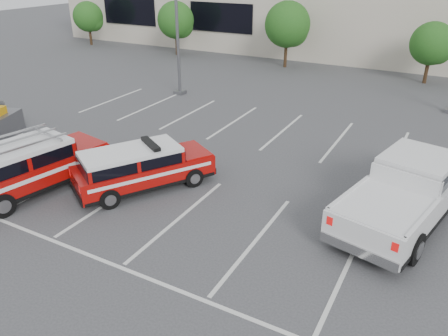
# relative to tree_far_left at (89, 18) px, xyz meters

# --- Properties ---
(ground) EXTENTS (120.00, 120.00, 0.00)m
(ground) POSITION_rel_tree_far_left_xyz_m (24.91, -22.05, -2.50)
(ground) COLOR #3C3C3F
(ground) RESTS_ON ground
(stall_markings) EXTENTS (23.00, 15.00, 0.01)m
(stall_markings) POSITION_rel_tree_far_left_xyz_m (24.91, -17.55, -2.50)
(stall_markings) COLOR silver
(stall_markings) RESTS_ON ground
(tree_far_left) EXTENTS (2.77, 2.77, 3.99)m
(tree_far_left) POSITION_rel_tree_far_left_xyz_m (0.00, 0.00, 0.00)
(tree_far_left) COLOR #3F2B19
(tree_far_left) RESTS_ON ground
(tree_left) EXTENTS (3.07, 3.07, 4.42)m
(tree_left) POSITION_rel_tree_far_left_xyz_m (10.00, 0.00, 0.27)
(tree_left) COLOR #3F2B19
(tree_left) RESTS_ON ground
(tree_mid_left) EXTENTS (3.37, 3.37, 4.85)m
(tree_mid_left) POSITION_rel_tree_far_left_xyz_m (20.00, 0.00, 0.54)
(tree_mid_left) COLOR #3F2B19
(tree_mid_left) RESTS_ON ground
(tree_mid_right) EXTENTS (2.77, 2.77, 3.99)m
(tree_mid_right) POSITION_rel_tree_far_left_xyz_m (30.00, 0.00, 0.00)
(tree_mid_right) COLOR #3F2B19
(tree_mid_right) RESTS_ON ground
(light_pole_left) EXTENTS (0.90, 0.60, 10.24)m
(light_pole_left) POSITION_rel_tree_far_left_xyz_m (16.91, -10.05, 2.68)
(light_pole_left) COLOR #59595E
(light_pole_left) RESTS_ON ground
(fire_chief_suv) EXTENTS (4.07, 5.10, 1.72)m
(fire_chief_suv) POSITION_rel_tree_far_left_xyz_m (22.58, -20.93, -1.80)
(fire_chief_suv) COLOR #990A07
(fire_chief_suv) RESTS_ON ground
(white_pickup) EXTENTS (3.68, 6.95, 2.03)m
(white_pickup) POSITION_rel_tree_far_left_xyz_m (31.26, -18.51, -1.69)
(white_pickup) COLOR silver
(white_pickup) RESTS_ON ground
(ladder_suv) EXTENTS (3.01, 5.51, 2.06)m
(ladder_suv) POSITION_rel_tree_far_left_xyz_m (19.21, -22.96, -1.68)
(ladder_suv) COLOR #990A07
(ladder_suv) RESTS_ON ground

